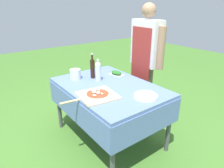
% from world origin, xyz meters
% --- Properties ---
extents(ground_plane, '(12.00, 12.00, 0.00)m').
position_xyz_m(ground_plane, '(0.00, 0.00, 0.00)').
color(ground_plane, '#477A2D').
extents(prep_table, '(1.35, 0.94, 0.74)m').
position_xyz_m(prep_table, '(0.00, 0.00, 0.65)').
color(prep_table, '#607AB7').
rests_on(prep_table, ground).
extents(person_cook, '(0.62, 0.22, 1.65)m').
position_xyz_m(person_cook, '(-0.14, 0.75, 0.98)').
color(person_cook, '#70604C').
rests_on(person_cook, ground).
extents(pizza_on_peel, '(0.42, 0.61, 0.06)m').
position_xyz_m(pizza_on_peel, '(0.15, -0.27, 0.75)').
color(pizza_on_peel, '#D1B27F').
rests_on(pizza_on_peel, prep_table).
extents(oil_bottle, '(0.06, 0.06, 0.32)m').
position_xyz_m(oil_bottle, '(-0.34, -0.01, 0.87)').
color(oil_bottle, black).
rests_on(oil_bottle, prep_table).
extents(water_bottle, '(0.07, 0.07, 0.28)m').
position_xyz_m(water_bottle, '(-0.21, -0.01, 0.87)').
color(water_bottle, silver).
rests_on(water_bottle, prep_table).
extents(herb_container, '(0.21, 0.14, 0.06)m').
position_xyz_m(herb_container, '(-0.25, 0.31, 0.77)').
color(herb_container, silver).
rests_on(herb_container, prep_table).
extents(mixing_tub, '(0.13, 0.13, 0.13)m').
position_xyz_m(mixing_tub, '(-0.44, -0.21, 0.80)').
color(mixing_tub, silver).
rests_on(mixing_tub, prep_table).
extents(plate_stack, '(0.24, 0.24, 0.03)m').
position_xyz_m(plate_stack, '(0.49, 0.12, 0.75)').
color(plate_stack, white).
rests_on(plate_stack, prep_table).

